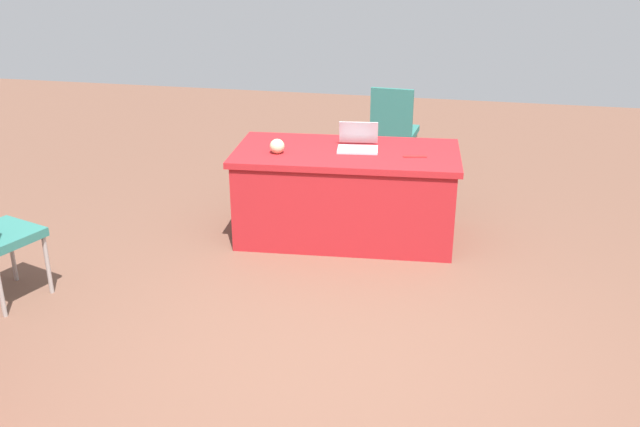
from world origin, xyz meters
TOP-DOWN VIEW (x-y plane):
  - ground_plane at (0.00, 0.00)m, footprint 14.40×14.40m
  - table_foreground at (0.26, -1.91)m, footprint 1.86×1.03m
  - chair_tucked_left at (0.06, -3.45)m, footprint 0.47×0.47m
  - laptop_silver at (0.18, -1.97)m, footprint 0.35×0.33m
  - yarn_ball at (0.78, -1.72)m, footprint 0.12×0.12m
  - scissors_red at (-0.29, -1.85)m, footprint 0.18×0.07m

SIDE VIEW (x-z plane):
  - ground_plane at x=0.00m, z-range 0.00..0.00m
  - table_foreground at x=0.26m, z-range 0.00..0.74m
  - chair_tucked_left at x=0.06m, z-range 0.07..1.02m
  - scissors_red at x=-0.29m, z-range 0.74..0.75m
  - laptop_silver at x=0.18m, z-range 0.68..0.88m
  - yarn_ball at x=0.78m, z-range 0.74..0.85m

